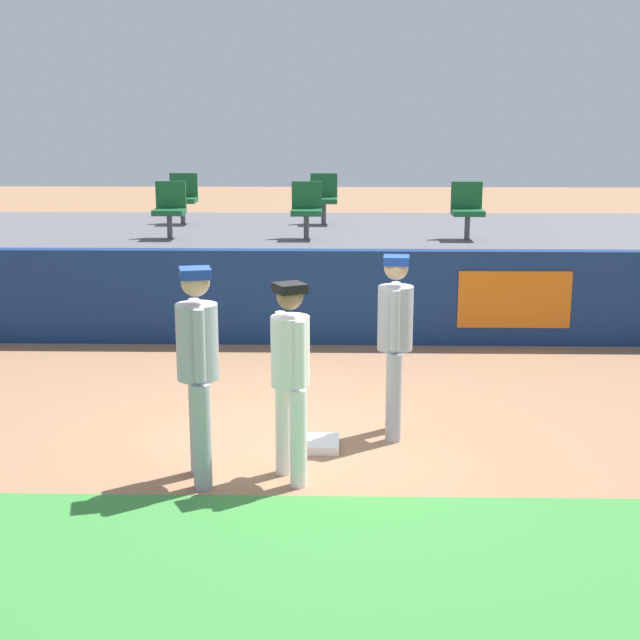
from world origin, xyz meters
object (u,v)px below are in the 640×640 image
player_fielder_home (290,368)px  player_coach_visitor (198,360)px  player_runner_visitor (395,333)px  seat_front_right (467,207)px  seat_front_center (306,207)px  seat_back_center (324,196)px  seat_front_left (170,207)px  seat_back_left (183,196)px  first_base (318,444)px

player_fielder_home → player_coach_visitor: player_coach_visitor is taller
player_runner_visitor → player_coach_visitor: player_coach_visitor is taller
player_runner_visitor → seat_front_right: size_ratio=2.10×
player_coach_visitor → seat_front_center: size_ratio=2.19×
seat_back_center → seat_front_center: size_ratio=1.00×
player_coach_visitor → seat_back_center: 8.01m
seat_back_center → player_fielder_home: bearing=-91.0°
player_runner_visitor → seat_front_right: bearing=169.0°
player_runner_visitor → seat_back_center: size_ratio=2.10×
seat_back_center → seat_front_left: same height
seat_front_right → seat_back_left: bearing=158.3°
first_base → seat_front_right: bearing=68.8°
player_runner_visitor → seat_front_left: seat_front_left is taller
first_base → player_coach_visitor: size_ratio=0.22×
seat_front_right → player_coach_visitor: bearing=-116.5°
seat_front_right → seat_front_center: bearing=-180.0°
player_coach_visitor → seat_front_center: seat_front_center is taller
seat_back_left → seat_front_center: bearing=-40.0°
player_runner_visitor → seat_back_center: seat_back_center is taller
first_base → seat_back_center: 7.35m
first_base → seat_front_center: bearing=93.1°
player_runner_visitor → seat_back_center: bearing=-169.2°
seat_front_left → seat_back_left: same height
player_fielder_home → seat_front_right: bearing=131.9°
player_coach_visitor → seat_front_center: bearing=159.7°
first_base → seat_front_left: size_ratio=0.48×
player_fielder_home → seat_front_center: 6.13m
player_runner_visitor → seat_back_left: size_ratio=2.10×
player_fielder_home → seat_front_center: size_ratio=2.04×
player_fielder_home → seat_back_center: seat_back_center is taller
first_base → player_coach_visitor: 1.61m
seat_back_center → seat_front_left: 2.89m
seat_back_left → seat_front_right: size_ratio=1.00×
player_runner_visitor → seat_front_left: (-3.05, 5.00, 0.68)m
player_fielder_home → player_runner_visitor: (0.94, 1.08, 0.04)m
seat_front_left → seat_front_center: bearing=-0.0°
player_coach_visitor → player_fielder_home: bearing=79.7°
seat_back_left → player_runner_visitor: bearing=-65.0°
first_base → seat_back_left: 7.75m
seat_front_left → seat_back_left: bearing=93.6°
seat_back_center → seat_back_left: size_ratio=1.00×
player_runner_visitor → player_coach_visitor: bearing=-52.3°
player_fielder_home → seat_front_left: bearing=171.7°
first_base → player_fielder_home: 1.21m
seat_front_right → seat_front_left: bearing=-180.0°
first_base → player_coach_visitor: player_coach_visitor is taller
player_fielder_home → seat_front_right: size_ratio=2.04×
player_coach_visitor → seat_back_left: (-1.47, 7.93, 0.64)m
player_fielder_home → player_coach_visitor: 0.77m
player_fielder_home → player_runner_visitor: player_runner_visitor is taller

